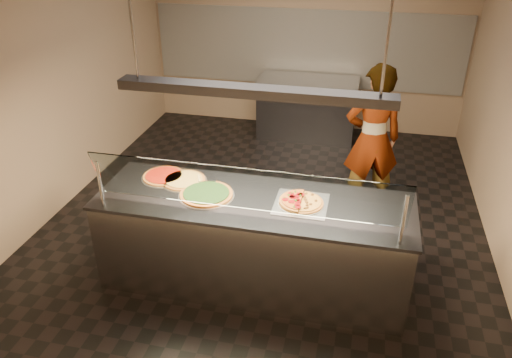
% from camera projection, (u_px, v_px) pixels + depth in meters
% --- Properties ---
extents(ground, '(5.00, 6.00, 0.02)m').
position_uv_depth(ground, '(266.00, 218.00, 5.97)').
color(ground, black).
rests_on(ground, ground).
extents(wall_back, '(5.00, 0.02, 3.00)m').
position_uv_depth(wall_back, '(307.00, 35.00, 7.83)').
color(wall_back, '#978061').
rests_on(wall_back, ground).
extents(wall_front, '(5.00, 0.02, 3.00)m').
position_uv_depth(wall_front, '(154.00, 279.00, 2.67)').
color(wall_front, '#978061').
rests_on(wall_front, ground).
extents(wall_left, '(0.02, 6.00, 3.00)m').
position_uv_depth(wall_left, '(55.00, 81.00, 5.74)').
color(wall_left, '#978061').
rests_on(wall_left, ground).
extents(tile_band, '(4.90, 0.02, 1.20)m').
position_uv_depth(tile_band, '(306.00, 48.00, 7.90)').
color(tile_band, silver).
rests_on(tile_band, wall_back).
extents(serving_counter, '(2.89, 0.94, 0.93)m').
position_uv_depth(serving_counter, '(254.00, 242.00, 4.74)').
color(serving_counter, '#B7B7BC').
rests_on(serving_counter, ground).
extents(sneeze_guard, '(2.65, 0.18, 0.54)m').
position_uv_depth(sneeze_guard, '(244.00, 190.00, 4.08)').
color(sneeze_guard, '#B7B7BC').
rests_on(sneeze_guard, serving_counter).
extents(perforated_tray, '(0.47, 0.47, 0.01)m').
position_uv_depth(perforated_tray, '(301.00, 203.00, 4.44)').
color(perforated_tray, silver).
rests_on(perforated_tray, serving_counter).
extents(half_pizza_pepperoni, '(0.22, 0.39, 0.05)m').
position_uv_depth(half_pizza_pepperoni, '(291.00, 199.00, 4.45)').
color(half_pizza_pepperoni, '#94521E').
rests_on(half_pizza_pepperoni, perforated_tray).
extents(half_pizza_sausage, '(0.20, 0.39, 0.04)m').
position_uv_depth(half_pizza_sausage, '(311.00, 203.00, 4.42)').
color(half_pizza_sausage, '#94521E').
rests_on(half_pizza_sausage, perforated_tray).
extents(pizza_spinach, '(0.52, 0.52, 0.03)m').
position_uv_depth(pizza_spinach, '(206.00, 194.00, 4.58)').
color(pizza_spinach, silver).
rests_on(pizza_spinach, serving_counter).
extents(pizza_cheese, '(0.44, 0.44, 0.03)m').
position_uv_depth(pizza_cheese, '(184.00, 180.00, 4.81)').
color(pizza_cheese, silver).
rests_on(pizza_cheese, serving_counter).
extents(pizza_tomato, '(0.44, 0.44, 0.03)m').
position_uv_depth(pizza_tomato, '(164.00, 176.00, 4.89)').
color(pizza_tomato, silver).
rests_on(pizza_tomato, serving_counter).
extents(pizza_spatula, '(0.25, 0.21, 0.02)m').
position_uv_depth(pizza_spatula, '(203.00, 180.00, 4.78)').
color(pizza_spatula, '#B7B7BC').
rests_on(pizza_spatula, pizza_spinach).
extents(prep_table, '(1.54, 0.74, 0.93)m').
position_uv_depth(prep_table, '(307.00, 108.00, 7.90)').
color(prep_table, '#38383D').
rests_on(prep_table, ground).
extents(worker, '(0.74, 0.59, 1.80)m').
position_uv_depth(worker, '(372.00, 139.00, 5.76)').
color(worker, '#403B49').
rests_on(worker, ground).
extents(heat_lamp_housing, '(2.30, 0.18, 0.08)m').
position_uv_depth(heat_lamp_housing, '(253.00, 91.00, 4.03)').
color(heat_lamp_housing, '#38383D').
rests_on(heat_lamp_housing, ceiling).
extents(lamp_rod_left, '(0.02, 0.02, 1.01)m').
position_uv_depth(lamp_rod_left, '(131.00, 16.00, 3.96)').
color(lamp_rod_left, '#B7B7BC').
rests_on(lamp_rod_left, ceiling).
extents(lamp_rod_right, '(0.02, 0.02, 1.01)m').
position_uv_depth(lamp_rod_right, '(389.00, 28.00, 3.57)').
color(lamp_rod_right, '#B7B7BC').
rests_on(lamp_rod_right, ceiling).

